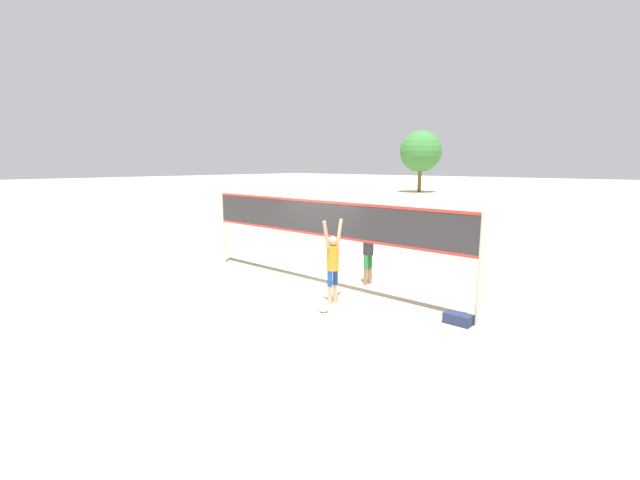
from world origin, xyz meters
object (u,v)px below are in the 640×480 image
object	(u,v)px
player_spiker	(333,260)
tree_right_cluster	(421,151)
gear_bag	(458,319)
volleyball	(324,308)
volleyball_net	(320,224)
player_blocker	(368,246)

from	to	relation	value
player_spiker	tree_right_cluster	world-z (taller)	tree_right_cluster
gear_bag	volleyball	bearing A→B (deg)	-152.76
volleyball_net	gear_bag	bearing A→B (deg)	-2.04
volleyball_net	player_blocker	distance (m)	1.47
player_spiker	tree_right_cluster	bearing A→B (deg)	25.94
volleyball	tree_right_cluster	world-z (taller)	tree_right_cluster
volleyball_net	tree_right_cluster	xyz separation A→B (m)	(-16.95, 36.35, 2.92)
player_spiker	gear_bag	size ratio (longest dim) A/B	3.61
player_blocker	volleyball	distance (m)	2.72
player_blocker	volleyball_net	bearing A→B (deg)	-38.27
gear_bag	tree_right_cluster	xyz separation A→B (m)	(-20.87, 36.49, 4.52)
player_spiker	volleyball	size ratio (longest dim) A/B	9.09
volleyball	gear_bag	bearing A→B (deg)	27.24
volleyball_net	player_spiker	xyz separation A→B (m)	(1.14, -0.85, -0.67)
volleyball_net	gear_bag	distance (m)	4.23
volleyball_net	player_blocker	size ratio (longest dim) A/B	4.20
player_spiker	player_blocker	bearing A→B (deg)	9.79
player_blocker	gear_bag	world-z (taller)	player_blocker
volleyball	gear_bag	size ratio (longest dim) A/B	0.40
tree_right_cluster	player_spiker	bearing A→B (deg)	-64.06
volleyball	tree_right_cluster	size ratio (longest dim) A/B	0.03
player_blocker	tree_right_cluster	distance (m)	39.69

